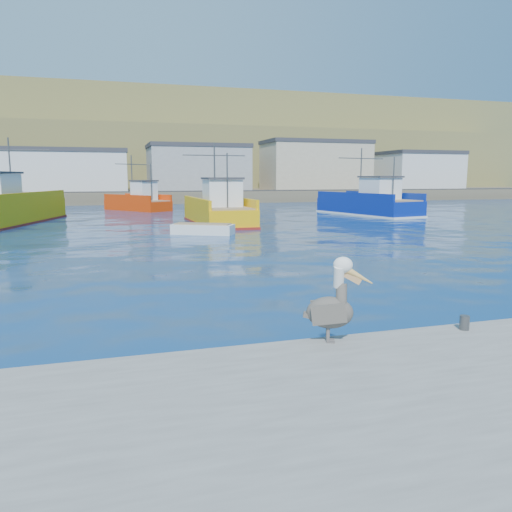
{
  "coord_description": "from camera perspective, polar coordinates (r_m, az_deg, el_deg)",
  "views": [
    {
      "loc": [
        -4.02,
        -11.74,
        3.64
      ],
      "look_at": [
        0.28,
        2.63,
        1.26
      ],
      "focal_mm": 35.0,
      "sensor_mm": 36.0,
      "label": 1
    }
  ],
  "objects": [
    {
      "name": "trawler_blue",
      "position": [
        50.21,
        12.85,
        5.82
      ],
      "size": [
        6.34,
        12.2,
        6.56
      ],
      "color": "navy",
      "rests_on": "ground"
    },
    {
      "name": "ground",
      "position": [
        12.94,
        2.17,
        -7.35
      ],
      "size": [
        260.0,
        260.0,
        0.0
      ],
      "primitive_type": "plane",
      "color": "navy",
      "rests_on": "ground"
    },
    {
      "name": "pelican",
      "position": [
        9.71,
        8.73,
        -5.61
      ],
      "size": [
        1.31,
        0.85,
        1.65
      ],
      "color": "#595451",
      "rests_on": "dock"
    },
    {
      "name": "trawler_yellow_a",
      "position": [
        44.01,
        -26.91,
        4.83
      ],
      "size": [
        8.2,
        14.75,
        6.86
      ],
      "color": "#EDAC09",
      "rests_on": "ground"
    },
    {
      "name": "boat_orange",
      "position": [
        56.99,
        -13.22,
        6.12
      ],
      "size": [
        7.15,
        8.44,
        6.06
      ],
      "color": "red",
      "rests_on": "ground"
    },
    {
      "name": "trawler_yellow_b",
      "position": [
        39.3,
        -4.28,
        5.13
      ],
      "size": [
        5.05,
        10.69,
        6.43
      ],
      "color": "#EDAC09",
      "rests_on": "ground"
    },
    {
      "name": "skiff_mid",
      "position": [
        32.32,
        -6.09,
        2.97
      ],
      "size": [
        4.12,
        3.13,
        0.86
      ],
      "color": "silver",
      "rests_on": "ground"
    },
    {
      "name": "far_shore",
      "position": [
        121.13,
        -15.05,
        11.22
      ],
      "size": [
        200.0,
        81.0,
        24.0
      ],
      "color": "brown",
      "rests_on": "ground"
    },
    {
      "name": "dock_bollards",
      "position": [
        10.0,
        11.89,
        -8.6
      ],
      "size": [
        36.2,
        0.2,
        0.3
      ],
      "color": "#4C4C4C",
      "rests_on": "dock"
    }
  ]
}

